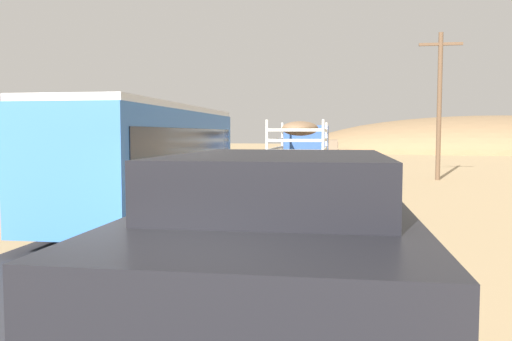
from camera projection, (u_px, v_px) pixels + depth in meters
ground_plane at (144, 305)px, 7.47m from camera, size 240.00×240.00×0.00m
road_surface at (144, 305)px, 7.47m from camera, size 8.00×120.00×0.02m
road_centre_line at (144, 304)px, 7.47m from camera, size 0.16×117.60×0.00m
suv_near at (280, 314)px, 3.77m from camera, size 1.90×4.62×2.29m
livestock_truck at (304, 146)px, 28.41m from camera, size 2.53×9.70×3.02m
bus at (152, 158)px, 14.84m from camera, size 2.54×10.00×3.21m
car_far at (327, 151)px, 41.60m from camera, size 1.90×4.62×1.93m
power_pole_mid at (439, 101)px, 27.34m from camera, size 2.20×0.24×7.68m
boulder_near_shoulder at (106, 161)px, 38.83m from camera, size 1.51×1.51×0.88m
distant_hill at (491, 152)px, 69.52m from camera, size 50.29×25.84×9.64m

